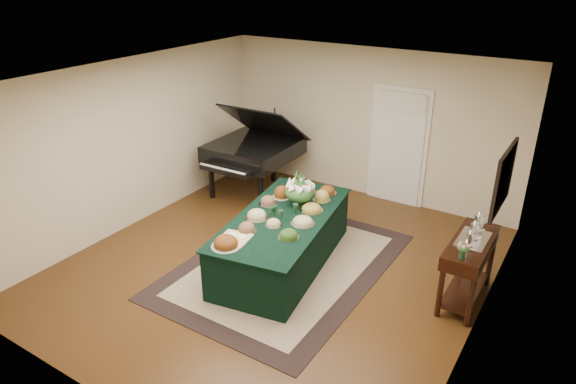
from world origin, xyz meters
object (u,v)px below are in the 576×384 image
Objects in this scene: buffet_table at (283,240)px; floral_centerpiece at (300,189)px; grand_piano at (254,149)px; mahogany_sideboard at (470,254)px.

floral_centerpiece is (-0.00, 0.45, 0.63)m from buffet_table.
buffet_table is 0.78m from floral_centerpiece.
grand_piano is at bearing 142.92° from floral_centerpiece.
mahogany_sideboard is at bearing -16.86° from grand_piano.
floral_centerpiece is at bearing -37.08° from grand_piano.
floral_centerpiece is 2.48m from mahogany_sideboard.
floral_centerpiece is at bearing -178.36° from mahogany_sideboard.
mahogany_sideboard is at bearing 12.08° from buffet_table.
floral_centerpiece is 2.26m from grand_piano.
buffet_table is 6.40× the size of floral_centerpiece.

